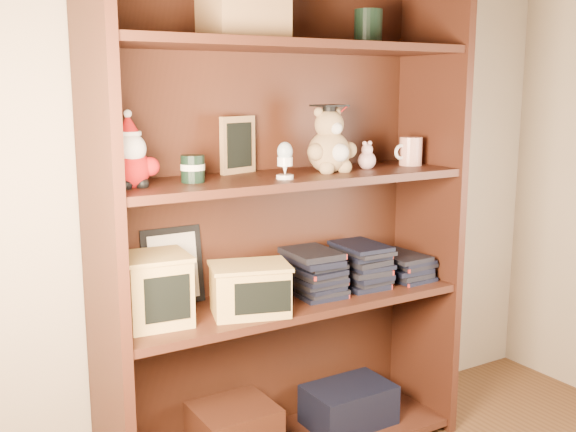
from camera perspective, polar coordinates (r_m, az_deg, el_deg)
name	(u,v)px	position (r m, az deg, el deg)	size (l,w,h in m)	color
bookcase	(279,226)	(2.16, -0.76, -0.87)	(1.20, 0.35, 1.60)	#3E1D11
shelf_lower	(288,302)	(2.18, 0.00, -7.32)	(1.14, 0.33, 0.02)	#3E1D11
shelf_upper	(288,179)	(2.09, 0.00, 3.17)	(1.14, 0.33, 0.02)	#3E1D11
santa_plush	(130,159)	(1.86, -13.21, 4.76)	(0.15, 0.11, 0.22)	#A50F0F
teachers_tin	(193,168)	(1.94, -8.07, 4.01)	(0.07, 0.07, 0.08)	black
chalkboard_plaque	(238,146)	(2.12, -4.27, 5.94)	(0.14, 0.10, 0.18)	#9E7547
egg_cup	(285,159)	(1.99, -0.26, 4.85)	(0.05, 0.05, 0.11)	white
grad_teddy_bear	(330,146)	(2.15, 3.59, 5.95)	(0.18, 0.16, 0.22)	tan
pink_figurine	(367,158)	(2.26, 6.70, 4.91)	(0.06, 0.06, 0.10)	#D6A5A6
teacher_mug	(410,151)	(2.37, 10.30, 5.41)	(0.11, 0.08, 0.10)	silver
certificate_frame	(173,266)	(2.12, -9.74, -4.23)	(0.19, 0.05, 0.24)	black
treats_box	(156,289)	(1.96, -11.12, -6.07)	(0.20, 0.20, 0.20)	#D8AD58
pencils_box	(250,289)	(2.01, -3.23, -6.16)	(0.27, 0.23, 0.15)	#D8AD58
book_stack_left	(314,270)	(2.20, 2.23, -4.60)	(0.14, 0.20, 0.16)	black
book_stack_mid	(360,265)	(2.31, 6.08, -4.14)	(0.14, 0.20, 0.14)	black
book_stack_right	(402,264)	(2.43, 9.62, -4.05)	(0.14, 0.20, 0.10)	black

